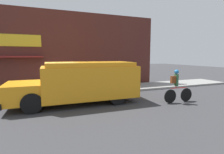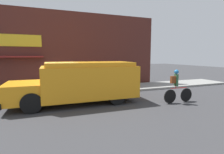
% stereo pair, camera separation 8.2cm
% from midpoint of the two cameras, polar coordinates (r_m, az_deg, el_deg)
% --- Properties ---
extents(ground_plane, '(70.00, 70.00, 0.00)m').
position_cam_midpoint_polar(ground_plane, '(10.47, -17.95, -6.68)').
color(ground_plane, '#38383A').
extents(sidewalk, '(28.00, 2.55, 0.14)m').
position_cam_midpoint_polar(sidewalk, '(11.70, -18.34, -4.93)').
color(sidewalk, gray).
rests_on(sidewalk, ground_plane).
extents(storefront, '(16.32, 0.74, 5.57)m').
position_cam_midpoint_polar(storefront, '(13.06, -19.33, 8.20)').
color(storefront, '#4C231E').
rests_on(storefront, ground_plane).
extents(school_bus, '(6.28, 2.84, 2.08)m').
position_cam_midpoint_polar(school_bus, '(9.03, -9.77, -1.50)').
color(school_bus, orange).
rests_on(school_bus, ground_plane).
extents(cyclist, '(1.74, 0.23, 1.71)m').
position_cam_midpoint_polar(cyclist, '(9.54, 20.64, -3.02)').
color(cyclist, black).
rests_on(cyclist, ground_plane).
extents(trash_bin, '(0.62, 0.62, 0.82)m').
position_cam_midpoint_polar(trash_bin, '(12.10, -17.75, -2.23)').
color(trash_bin, '#38383D').
rests_on(trash_bin, sidewalk).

